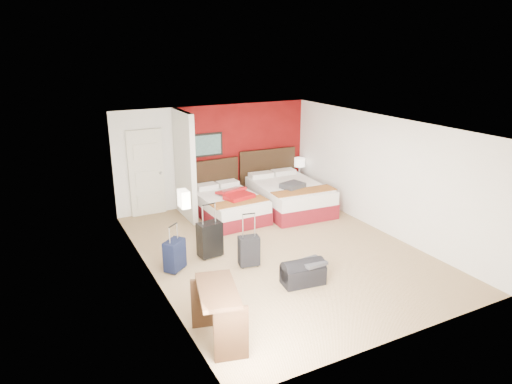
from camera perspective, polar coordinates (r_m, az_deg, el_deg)
ground at (r=9.16m, az=2.84°, el=-7.25°), size 6.50×6.50×0.00m
room_walls at (r=9.40m, az=-8.86°, el=1.40°), size 5.02×6.52×2.50m
red_accent_panel at (r=11.81m, az=-1.76°, el=4.95°), size 3.50×0.04×2.50m
partition_wall at (r=10.61m, az=-8.87°, el=3.26°), size 0.12×1.20×2.50m
entry_door at (r=11.02m, az=-13.49°, el=2.32°), size 0.82×0.06×2.05m
bed_left at (r=10.73m, az=-3.32°, el=-1.84°), size 1.35×1.87×0.55m
bed_right at (r=11.28m, az=4.17°, el=-0.60°), size 1.63×2.24×0.65m
red_suitcase_open at (r=10.58m, az=-2.64°, el=-0.24°), size 0.81×0.99×0.11m
jacket_bundle at (r=10.87m, az=4.58°, el=0.81°), size 0.60×0.53×0.12m
nightstand at (r=12.43m, az=5.38°, el=0.80°), size 0.38×0.38×0.51m
table_lamp at (r=12.29m, az=5.45°, el=3.08°), size 0.32×0.32×0.51m
suitcase_black at (r=8.80m, az=-5.78°, el=-6.04°), size 0.47×0.33×0.67m
suitcase_charcoal at (r=8.43m, az=-0.89°, el=-7.50°), size 0.41×0.29×0.55m
suitcase_navy at (r=8.40m, az=-10.09°, el=-7.90°), size 0.46×0.44×0.55m
duffel_bag at (r=7.93m, az=5.87°, el=-10.11°), size 0.75×0.47×0.36m
jacket_draped at (r=7.87m, az=7.04°, el=-8.67°), size 0.43×0.37×0.05m
desk at (r=6.39m, az=-4.73°, el=-15.10°), size 0.73×1.09×0.83m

